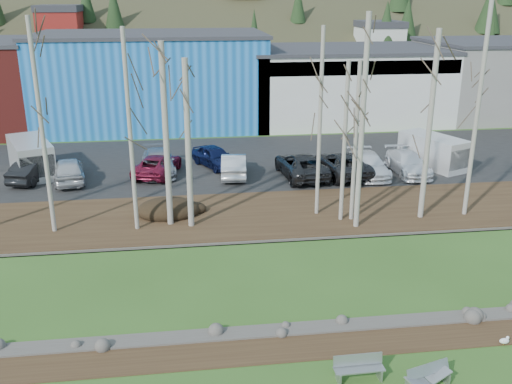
{
  "coord_description": "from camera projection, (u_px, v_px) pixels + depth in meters",
  "views": [
    {
      "loc": [
        -3.45,
        -14.55,
        11.69
      ],
      "look_at": [
        -0.04,
        11.4,
        2.5
      ],
      "focal_mm": 40.0,
      "sensor_mm": 36.0,
      "label": 1
    }
  ],
  "objects": [
    {
      "name": "far_bank",
      "position": [
        249.0,
        215.0,
        31.45
      ],
      "size": [
        80.0,
        7.0,
        0.15
      ],
      "primitive_type": "cube",
      "color": "#382616",
      "rests_on": "ground"
    },
    {
      "name": "van_white",
      "position": [
        435.0,
        152.0,
        39.58
      ],
      "size": [
        3.76,
        5.33,
        2.15
      ],
      "rotation": [
        0.0,
        0.0,
        0.39
      ],
      "color": "white",
      "rests_on": "parking_lot"
    },
    {
      "name": "birch_3",
      "position": [
        130.0,
        133.0,
        27.81
      ],
      "size": [
        0.21,
        0.21,
        10.07
      ],
      "color": "#B3ACA1",
      "rests_on": "far_bank"
    },
    {
      "name": "car_6",
      "position": [
        301.0,
        165.0,
        37.53
      ],
      "size": [
        3.08,
        5.82,
        1.56
      ],
      "primitive_type": "imported",
      "rotation": [
        0.0,
        0.0,
        3.23
      ],
      "color": "#272729",
      "rests_on": "parking_lot"
    },
    {
      "name": "car_1",
      "position": [
        34.0,
        170.0,
        36.79
      ],
      "size": [
        2.74,
        4.6,
        1.43
      ],
      "primitive_type": "imported",
      "rotation": [
        0.0,
        0.0,
        2.84
      ],
      "color": "black",
      "rests_on": "parking_lot"
    },
    {
      "name": "car_7",
      "position": [
        408.0,
        163.0,
        38.21
      ],
      "size": [
        2.1,
        5.0,
        1.44
      ],
      "primitive_type": "imported",
      "rotation": [
        0.0,
        0.0,
        -0.02
      ],
      "color": "white",
      "rests_on": "parking_lot"
    },
    {
      "name": "parking_lot",
      "position": [
        232.0,
        162.0,
        41.27
      ],
      "size": [
        80.0,
        14.0,
        0.14
      ],
      "primitive_type": "cube",
      "color": "black",
      "rests_on": "ground"
    },
    {
      "name": "birch_2",
      "position": [
        188.0,
        146.0,
        28.44
      ],
      "size": [
        0.3,
        0.3,
        8.61
      ],
      "color": "#B3ACA1",
      "rests_on": "far_bank"
    },
    {
      "name": "birch_9",
      "position": [
        477.0,
        113.0,
        29.55
      ],
      "size": [
        0.23,
        0.23,
        11.29
      ],
      "color": "#B3ACA1",
      "rests_on": "far_bank"
    },
    {
      "name": "building_grey",
      "position": [
        499.0,
        78.0,
        56.63
      ],
      "size": [
        14.28,
        12.24,
        7.3
      ],
      "color": "gray",
      "rests_on": "ground"
    },
    {
      "name": "near_bank_rocks",
      "position": [
        287.0,
        331.0,
        20.81
      ],
      "size": [
        80.0,
        0.8,
        0.5
      ],
      "primitive_type": null,
      "color": "#47423D",
      "rests_on": "ground"
    },
    {
      "name": "birch_6",
      "position": [
        344.0,
        143.0,
        29.28
      ],
      "size": [
        0.22,
        0.22,
        8.4
      ],
      "color": "#B3ACA1",
      "rests_on": "far_bank"
    },
    {
      "name": "car_9",
      "position": [
        342.0,
        164.0,
        37.87
      ],
      "size": [
        3.08,
        5.82,
        1.56
      ],
      "primitive_type": "imported",
      "rotation": [
        0.0,
        0.0,
        3.23
      ],
      "color": "#272729",
      "rests_on": "parking_lot"
    },
    {
      "name": "dirt_strip",
      "position": [
        292.0,
        346.0,
        19.87
      ],
      "size": [
        80.0,
        1.8,
        0.03
      ],
      "primitive_type": "cube",
      "color": "#382616",
      "rests_on": "ground"
    },
    {
      "name": "car_3",
      "position": [
        158.0,
        162.0,
        38.36
      ],
      "size": [
        2.55,
        5.33,
        1.5
      ],
      "primitive_type": "imported",
      "rotation": [
        0.0,
        0.0,
        0.09
      ],
      "color": "#95979D",
      "rests_on": "parking_lot"
    },
    {
      "name": "dirt_mound",
      "position": [
        168.0,
        209.0,
        31.22
      ],
      "size": [
        3.45,
        2.43,
        0.68
      ],
      "primitive_type": "ellipsoid",
      "color": "black",
      "rests_on": "far_bank"
    },
    {
      "name": "bench_damaged",
      "position": [
        428.0,
        377.0,
        17.78
      ],
      "size": [
        1.66,
        0.94,
        0.7
      ],
      "rotation": [
        0.0,
        0.0,
        0.29
      ],
      "color": "#A3A5A7",
      "rests_on": "ground"
    },
    {
      "name": "car_0",
      "position": [
        69.0,
        170.0,
        36.54
      ],
      "size": [
        2.76,
        4.94,
        1.59
      ],
      "primitive_type": "imported",
      "rotation": [
        0.0,
        0.0,
        3.34
      ],
      "color": "silver",
      "rests_on": "parking_lot"
    },
    {
      "name": "car_5",
      "position": [
        234.0,
        165.0,
        37.71
      ],
      "size": [
        2.0,
        4.71,
        1.51
      ],
      "primitive_type": "imported",
      "rotation": [
        0.0,
        0.0,
        3.05
      ],
      "color": "silver",
      "rests_on": "parking_lot"
    },
    {
      "name": "seagull",
      "position": [
        505.0,
        341.0,
        19.93
      ],
      "size": [
        0.42,
        0.21,
        0.31
      ],
      "rotation": [
        0.0,
        0.0,
        0.36
      ],
      "color": "gold",
      "rests_on": "ground"
    },
    {
      "name": "birch_8",
      "position": [
        429.0,
        128.0,
        29.37
      ],
      "size": [
        0.28,
        0.28,
        9.89
      ],
      "color": "#B3ACA1",
      "rests_on": "far_bank"
    },
    {
      "name": "birch_5",
      "position": [
        320.0,
        124.0,
        29.87
      ],
      "size": [
        0.21,
        0.21,
        10.01
      ],
      "color": "#B3ACA1",
      "rests_on": "far_bank"
    },
    {
      "name": "building_white",
      "position": [
        343.0,
        83.0,
        54.73
      ],
      "size": [
        18.36,
        12.24,
        6.8
      ],
      "color": "silver",
      "rests_on": "ground"
    },
    {
      "name": "birch_4",
      "position": [
        166.0,
        137.0,
        28.55
      ],
      "size": [
        0.3,
        0.3,
        9.38
      ],
      "color": "#B3ACA1",
      "rests_on": "far_bank"
    },
    {
      "name": "birch_1",
      "position": [
        42.0,
        130.0,
        27.44
      ],
      "size": [
        0.22,
        0.22,
        10.57
      ],
      "color": "#B3ACA1",
      "rests_on": "far_bank"
    },
    {
      "name": "car_4",
      "position": [
        215.0,
        157.0,
        39.7
      ],
      "size": [
        3.48,
        4.6,
        1.46
      ],
      "primitive_type": "imported",
      "rotation": [
        0.0,
        0.0,
        0.47
      ],
      "color": "#101842",
      "rests_on": "parking_lot"
    },
    {
      "name": "bench_intact",
      "position": [
        359.0,
        368.0,
        18.11
      ],
      "size": [
        1.62,
        0.52,
        0.81
      ],
      "rotation": [
        0.0,
        0.0,
        0.01
      ],
      "color": "#A3A5A7",
      "rests_on": "ground"
    },
    {
      "name": "car_8",
      "position": [
        368.0,
        165.0,
        37.87
      ],
      "size": [
        2.1,
        5.0,
        1.44
      ],
      "primitive_type": "imported",
      "rotation": [
        0.0,
        0.0,
        -0.02
      ],
      "color": "white",
      "rests_on": "parking_lot"
    },
    {
      "name": "building_blue",
      "position": [
        152.0,
        79.0,
        52.28
      ],
      "size": [
        20.4,
        12.24,
        8.3
      ],
      "color": "#155EAC",
      "rests_on": "ground"
    },
    {
      "name": "river",
      "position": [
        270.0,
        278.0,
        24.65
      ],
      "size": [
        80.0,
        8.0,
        0.9
      ],
      "primitive_type": null,
      "color": "black",
      "rests_on": "ground"
    },
    {
      "name": "far_bank_rocks",
      "position": [
        257.0,
        240.0,
        28.48
      ],
      "size": [
        80.0,
        0.8,
        0.46
      ],
      "primitive_type": null,
      "color": "#47423D",
      "rests_on": "ground"
    },
    {
      "name": "birch_10",
      "position": [
        355.0,
        143.0,
        29.36
      ],
      "size": [
        0.22,
        0.22,
        8.4
      ],
      "color": "#B3ACA1",
      "rests_on": "far_bank"
    },
    {
      "name": "van_grey",
      "position": [
        31.0,
        158.0,
        37.84
      ],
      "size": [
        4.04,
        5.72,
        2.31
      ],
      "rotation": [
        0.0,
        0.0,
        0.39
      ],
      "color": "silver",
      "rests_on": "parking_lot"
    },
    {
      "name": "birch_7",
      "position": [
        362.0,
        125.0,
        28.0
      ],
      "size": [
        0.27,
        0.27,
        10.72
      ],
      "color": "#B3ACA1",
      "rests_on": "far_bank"
    },
    {
      "name": "car_2",
      "position": [
        157.0,
        165.0,
        37.98
      ],
      "size": [
        3.59,
        5.41,
        1.38
      ],
      "primitive_type": "imported",
      "rotation": [
        0.0,
        0.0,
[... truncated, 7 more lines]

